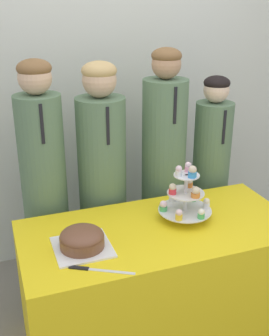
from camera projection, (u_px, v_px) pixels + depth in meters
wall_back at (101, 73)px, 2.94m from camera, size 9.00×0.06×2.70m
table at (159, 282)px, 2.37m from camera, size 1.48×0.69×0.71m
round_cake at (82, 239)px, 2.04m from camera, size 0.27×0.27×0.11m
cake_knife at (91, 269)px, 1.89m from camera, size 0.27×0.16×0.01m
cupcake_stand at (185, 196)px, 2.28m from camera, size 0.29×0.29×0.33m
student_0 at (45, 193)px, 2.53m from camera, size 0.27×0.27×1.54m
student_1 at (103, 188)px, 2.65m from camera, size 0.30×0.30×1.51m
student_2 at (163, 176)px, 2.77m from camera, size 0.28×0.29×1.57m
student_3 at (210, 180)px, 2.92m from camera, size 0.25×0.26×1.39m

